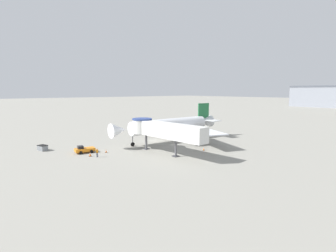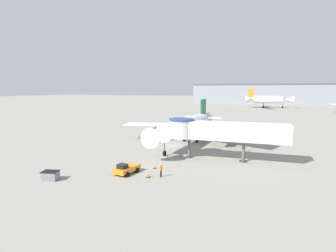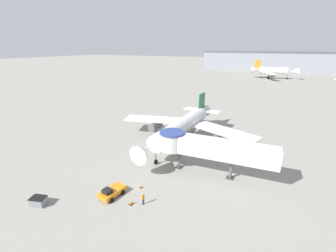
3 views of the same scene
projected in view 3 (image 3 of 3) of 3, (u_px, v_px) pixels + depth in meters
name	position (u px, v px, depth m)	size (l,w,h in m)	color
ground_plane	(166.00, 145.00, 46.79)	(800.00, 800.00, 0.00)	gray
main_airplane	(183.00, 126.00, 47.19)	(31.18, 29.42, 8.74)	silver
jet_bridge	(207.00, 147.00, 35.03)	(18.49, 4.49, 6.31)	silver
pushback_tug_orange	(112.00, 192.00, 30.77)	(2.59, 3.95, 1.46)	orange
service_container_gray	(39.00, 201.00, 29.05)	(2.23, 1.87, 1.12)	gray
traffic_cone_starboard_wing	(239.00, 156.00, 41.41)	(0.39, 0.39, 0.65)	black
traffic_cone_near_nose	(141.00, 186.00, 32.63)	(0.38, 0.38, 0.64)	black
traffic_cone_apron_front	(131.00, 202.00, 29.17)	(0.51, 0.51, 0.84)	black
ground_crew_marshaller	(143.00, 198.00, 28.99)	(0.31, 0.37, 1.66)	#1E2338
background_jet_orange_tail	(272.00, 71.00, 141.24)	(27.63, 31.78, 11.52)	white
terminal_building	(281.00, 61.00, 184.43)	(125.14, 22.51, 15.63)	gray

